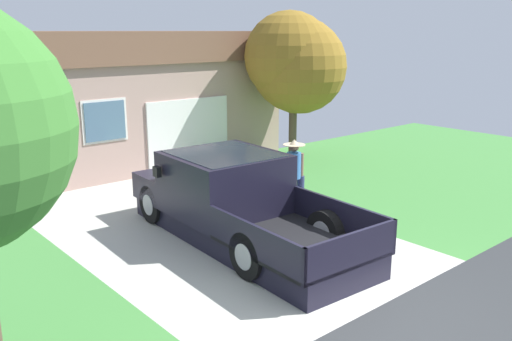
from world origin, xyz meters
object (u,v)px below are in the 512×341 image
at_px(pickup_truck, 230,200).
at_px(handbag, 302,216).
at_px(person_with_hat, 294,175).
at_px(neighbor_tree, 296,63).
at_px(house_with_garage, 106,94).

height_order(pickup_truck, handbag, pickup_truck).
xyz_separation_m(person_with_hat, neighbor_tree, (3.78, 3.79, 2.02)).
bearing_deg(pickup_truck, handbag, -9.58).
distance_m(person_with_hat, handbag, 0.89).
bearing_deg(neighbor_tree, house_with_garage, 132.76).
height_order(pickup_truck, neighbor_tree, neighbor_tree).
bearing_deg(handbag, house_with_garage, 91.78).
bearing_deg(person_with_hat, house_with_garage, -66.43).
relative_size(pickup_truck, handbag, 14.38).
distance_m(pickup_truck, neighbor_tree, 6.94).
xyz_separation_m(house_with_garage, neighbor_tree, (4.04, -4.37, 1.00)).
xyz_separation_m(person_with_hat, house_with_garage, (-0.26, 8.16, 1.02)).
xyz_separation_m(pickup_truck, person_with_hat, (1.64, -0.09, 0.24)).
xyz_separation_m(pickup_truck, handbag, (1.64, -0.38, -0.60)).
bearing_deg(house_with_garage, pickup_truck, -99.69).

